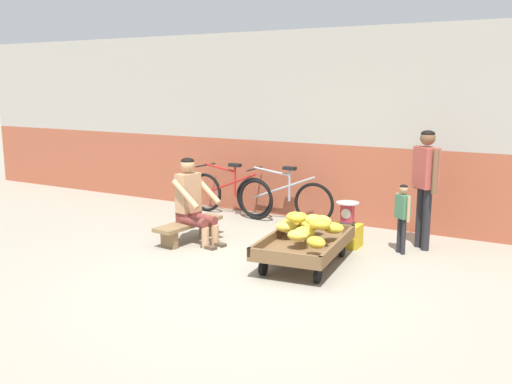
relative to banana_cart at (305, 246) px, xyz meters
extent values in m
plane|color=gray|center=(-0.27, -0.89, -0.24)|extent=(80.00, 80.00, 0.00)
cube|color=#A35138|center=(-0.27, 2.28, 0.36)|extent=(16.00, 0.30, 1.20)
cube|color=#A8A399|center=(-0.27, 2.28, 1.81)|extent=(16.00, 0.30, 1.71)
cube|color=brown|center=(0.00, 0.00, -0.01)|extent=(1.00, 1.53, 0.05)
cube|color=brown|center=(-0.40, -0.05, 0.07)|extent=(0.20, 1.44, 0.10)
cube|color=brown|center=(0.40, 0.05, 0.07)|extent=(0.20, 1.44, 0.10)
cube|color=brown|center=(-0.08, 0.70, 0.07)|extent=(0.84, 0.14, 0.10)
cube|color=brown|center=(0.08, -0.70, 0.07)|extent=(0.84, 0.14, 0.10)
cylinder|color=black|center=(-0.37, 0.46, -0.15)|extent=(0.07, 0.18, 0.18)
cylinder|color=black|center=(0.26, 0.54, -0.15)|extent=(0.07, 0.18, 0.18)
cylinder|color=black|center=(-0.26, -0.54, -0.15)|extent=(0.07, 0.18, 0.18)
cylinder|color=black|center=(0.37, -0.46, -0.15)|extent=(0.07, 0.18, 0.18)
ellipsoid|color=yellow|center=(0.02, -0.07, 0.18)|extent=(0.30, 0.28, 0.13)
ellipsoid|color=gold|center=(0.32, -0.40, 0.18)|extent=(0.30, 0.27, 0.13)
ellipsoid|color=gold|center=(-0.31, 0.39, 0.18)|extent=(0.27, 0.23, 0.13)
ellipsoid|color=yellow|center=(-0.27, 0.05, 0.18)|extent=(0.30, 0.28, 0.13)
ellipsoid|color=gold|center=(-0.30, 0.20, 0.18)|extent=(0.30, 0.29, 0.13)
ellipsoid|color=yellow|center=(0.02, -0.24, 0.18)|extent=(0.29, 0.26, 0.13)
ellipsoid|color=gold|center=(0.25, 0.26, 0.18)|extent=(0.29, 0.26, 0.13)
ellipsoid|color=gold|center=(-0.04, 0.25, 0.18)|extent=(0.30, 0.29, 0.13)
ellipsoid|color=gold|center=(-0.35, 0.56, 0.18)|extent=(0.29, 0.26, 0.13)
ellipsoid|color=gold|center=(-0.06, 0.40, 0.18)|extent=(0.27, 0.22, 0.13)
ellipsoid|color=gold|center=(-0.14, 0.03, 0.32)|extent=(0.24, 0.18, 0.13)
ellipsoid|color=gold|center=(0.22, -0.08, 0.31)|extent=(0.28, 0.24, 0.13)
ellipsoid|color=yellow|center=(0.10, 0.02, 0.32)|extent=(0.28, 0.24, 0.13)
ellipsoid|color=yellow|center=(0.18, 0.08, 0.30)|extent=(0.28, 0.23, 0.13)
cube|color=olive|center=(-1.80, 0.17, 0.00)|extent=(0.40, 1.12, 0.05)
cube|color=olive|center=(-1.77, 0.56, -0.13)|extent=(0.25, 0.10, 0.22)
cube|color=olive|center=(-1.84, -0.21, -0.13)|extent=(0.25, 0.10, 0.22)
cylinder|color=tan|center=(-1.39, 0.19, -0.11)|extent=(0.10, 0.10, 0.27)
cube|color=#4C3D2D|center=(-1.33, 0.18, -0.22)|extent=(0.23, 0.13, 0.04)
cylinder|color=brown|center=(-1.59, 0.23, 0.08)|extent=(0.42, 0.20, 0.13)
cylinder|color=tan|center=(-1.42, 0.01, -0.11)|extent=(0.10, 0.10, 0.27)
cube|color=#4C3D2D|center=(-1.36, 0.00, -0.22)|extent=(0.23, 0.13, 0.04)
cylinder|color=brown|center=(-1.62, 0.05, 0.08)|extent=(0.42, 0.20, 0.13)
cube|color=brown|center=(-1.80, 0.17, 0.10)|extent=(0.27, 0.31, 0.14)
cube|color=tan|center=(-1.80, 0.17, 0.43)|extent=(0.23, 0.35, 0.52)
cylinder|color=tan|center=(-1.61, 0.34, 0.46)|extent=(0.48, 0.16, 0.36)
cylinder|color=tan|center=(-1.68, -0.05, 0.46)|extent=(0.48, 0.16, 0.36)
sphere|color=tan|center=(-1.80, 0.17, 0.80)|extent=(0.19, 0.19, 0.19)
ellipsoid|color=black|center=(-1.80, 0.17, 0.86)|extent=(0.17, 0.17, 0.09)
cube|color=gold|center=(0.14, 0.99, -0.09)|extent=(0.36, 0.28, 0.30)
cylinder|color=#28282D|center=(0.14, 0.99, 0.07)|extent=(0.20, 0.20, 0.03)
cube|color=#C6384C|center=(0.14, 0.99, 0.21)|extent=(0.16, 0.10, 0.24)
cylinder|color=white|center=(0.14, 0.94, 0.21)|extent=(0.13, 0.01, 0.13)
cylinder|color=#B2B5BA|center=(0.14, 0.99, 0.34)|extent=(0.30, 0.30, 0.01)
torus|color=black|center=(-2.64, 1.79, 0.08)|extent=(0.64, 0.11, 0.64)
torus|color=black|center=(-1.63, 1.69, 0.08)|extent=(0.64, 0.11, 0.64)
cylinder|color=#AD231E|center=(-2.14, 1.74, 0.28)|extent=(1.03, 0.14, 0.43)
cylinder|color=#AD231E|center=(-2.04, 1.73, 0.32)|extent=(0.04, 0.04, 0.48)
cylinder|color=#AD231E|center=(-2.34, 1.76, 0.52)|extent=(0.62, 0.10, 0.12)
cube|color=black|center=(-2.04, 1.73, 0.59)|extent=(0.21, 0.12, 0.05)
cylinder|color=black|center=(-2.64, 1.79, 0.54)|extent=(0.07, 0.48, 0.03)
torus|color=black|center=(-1.74, 1.83, 0.08)|extent=(0.64, 0.08, 0.64)
torus|color=black|center=(-0.72, 1.87, 0.08)|extent=(0.64, 0.08, 0.64)
cylinder|color=#9EA0A5|center=(-1.23, 1.85, 0.28)|extent=(1.03, 0.08, 0.43)
cylinder|color=#9EA0A5|center=(-1.13, 1.86, 0.32)|extent=(0.04, 0.04, 0.48)
cylinder|color=#9EA0A5|center=(-1.43, 1.84, 0.52)|extent=(0.62, 0.06, 0.12)
cube|color=black|center=(-1.13, 1.86, 0.59)|extent=(0.20, 0.11, 0.05)
cylinder|color=black|center=(-1.74, 1.83, 0.54)|extent=(0.05, 0.48, 0.03)
cylinder|color=#232328|center=(1.08, 1.33, 0.16)|extent=(0.10, 0.10, 0.80)
cylinder|color=#232328|center=(0.97, 1.45, 0.16)|extent=(0.10, 0.10, 0.80)
cube|color=#B24C42|center=(1.02, 1.39, 0.82)|extent=(0.37, 0.37, 0.52)
cylinder|color=brown|center=(1.17, 1.24, 0.80)|extent=(0.07, 0.07, 0.56)
cylinder|color=brown|center=(0.87, 1.54, 0.80)|extent=(0.07, 0.07, 0.56)
sphere|color=brown|center=(1.02, 1.39, 1.19)|extent=(0.19, 0.19, 0.19)
ellipsoid|color=black|center=(1.02, 1.39, 1.25)|extent=(0.17, 0.17, 0.09)
cylinder|color=#232328|center=(0.88, 1.01, -0.01)|extent=(0.06, 0.06, 0.46)
cylinder|color=#232328|center=(0.81, 1.07, -0.01)|extent=(0.06, 0.06, 0.46)
cube|color=#427A56|center=(0.85, 1.04, 0.36)|extent=(0.21, 0.20, 0.30)
cylinder|color=tan|center=(0.94, 0.97, 0.35)|extent=(0.04, 0.04, 0.32)
cylinder|color=tan|center=(0.75, 1.12, 0.35)|extent=(0.04, 0.04, 0.32)
sphere|color=tan|center=(0.85, 1.04, 0.59)|extent=(0.11, 0.11, 0.11)
ellipsoid|color=black|center=(0.85, 1.04, 0.62)|extent=(0.10, 0.10, 0.05)
camera|label=1|loc=(2.66, -5.80, 1.87)|focal=39.64mm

